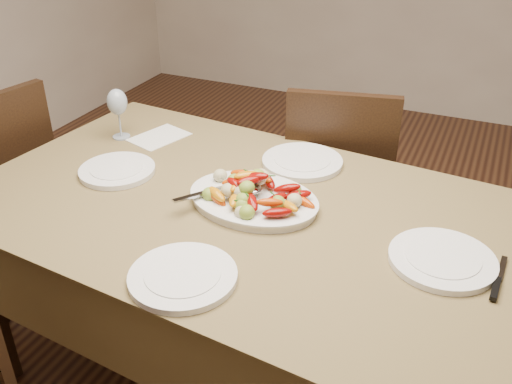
{
  "coord_description": "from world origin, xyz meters",
  "views": [
    {
      "loc": [
        0.37,
        -1.3,
        1.67
      ],
      "look_at": [
        -0.23,
        0.04,
        0.82
      ],
      "focal_mm": 40.0,
      "sensor_mm": 36.0,
      "label": 1
    }
  ],
  "objects_px": {
    "serving_platter": "(253,201)",
    "plate_far": "(302,162)",
    "chair_far": "(339,183)",
    "plate_left": "(117,171)",
    "dining_table": "(256,305)",
    "plate_near": "(183,277)",
    "plate_right": "(442,260)",
    "wine_glass": "(118,112)"
  },
  "relations": [
    {
      "from": "chair_far",
      "to": "serving_platter",
      "type": "relative_size",
      "value": 2.35
    },
    {
      "from": "serving_platter",
      "to": "plate_near",
      "type": "distance_m",
      "value": 0.41
    },
    {
      "from": "chair_far",
      "to": "plate_right",
      "type": "xyz_separation_m",
      "value": [
        0.5,
        -0.8,
        0.29
      ]
    },
    {
      "from": "plate_near",
      "to": "plate_right",
      "type": "bearing_deg",
      "value": 29.99
    },
    {
      "from": "dining_table",
      "to": "chair_far",
      "type": "height_order",
      "value": "chair_far"
    },
    {
      "from": "wine_glass",
      "to": "plate_left",
      "type": "bearing_deg",
      "value": -57.15
    },
    {
      "from": "plate_left",
      "to": "plate_far",
      "type": "height_order",
      "value": "same"
    },
    {
      "from": "dining_table",
      "to": "serving_platter",
      "type": "relative_size",
      "value": 4.56
    },
    {
      "from": "dining_table",
      "to": "plate_near",
      "type": "xyz_separation_m",
      "value": [
        -0.03,
        -0.38,
        0.39
      ]
    },
    {
      "from": "chair_far",
      "to": "plate_near",
      "type": "relative_size",
      "value": 3.44
    },
    {
      "from": "chair_far",
      "to": "plate_right",
      "type": "bearing_deg",
      "value": 109.42
    },
    {
      "from": "chair_far",
      "to": "plate_near",
      "type": "distance_m",
      "value": 1.18
    },
    {
      "from": "dining_table",
      "to": "plate_near",
      "type": "relative_size",
      "value": 6.66
    },
    {
      "from": "serving_platter",
      "to": "plate_left",
      "type": "bearing_deg",
      "value": 179.88
    },
    {
      "from": "chair_far",
      "to": "plate_left",
      "type": "bearing_deg",
      "value": 39.19
    },
    {
      "from": "serving_platter",
      "to": "plate_far",
      "type": "distance_m",
      "value": 0.32
    },
    {
      "from": "plate_right",
      "to": "wine_glass",
      "type": "bearing_deg",
      "value": 165.69
    },
    {
      "from": "chair_far",
      "to": "wine_glass",
      "type": "xyz_separation_m",
      "value": [
        -0.74,
        -0.49,
        0.39
      ]
    },
    {
      "from": "serving_platter",
      "to": "dining_table",
      "type": "bearing_deg",
      "value": -51.61
    },
    {
      "from": "plate_right",
      "to": "plate_far",
      "type": "bearing_deg",
      "value": 143.91
    },
    {
      "from": "serving_platter",
      "to": "plate_near",
      "type": "height_order",
      "value": "serving_platter"
    },
    {
      "from": "dining_table",
      "to": "plate_near",
      "type": "bearing_deg",
      "value": -94.78
    },
    {
      "from": "plate_right",
      "to": "plate_far",
      "type": "distance_m",
      "value": 0.66
    },
    {
      "from": "dining_table",
      "to": "plate_right",
      "type": "xyz_separation_m",
      "value": [
        0.55,
        -0.04,
        0.39
      ]
    },
    {
      "from": "chair_far",
      "to": "plate_left",
      "type": "relative_size",
      "value": 3.72
    },
    {
      "from": "plate_right",
      "to": "plate_far",
      "type": "height_order",
      "value": "same"
    },
    {
      "from": "plate_left",
      "to": "plate_right",
      "type": "xyz_separation_m",
      "value": [
        1.08,
        -0.07,
        0.0
      ]
    },
    {
      "from": "dining_table",
      "to": "wine_glass",
      "type": "relative_size",
      "value": 8.98
    },
    {
      "from": "chair_far",
      "to": "plate_near",
      "type": "xyz_separation_m",
      "value": [
        -0.09,
        -1.14,
        0.29
      ]
    },
    {
      "from": "chair_far",
      "to": "serving_platter",
      "type": "xyz_separation_m",
      "value": [
        -0.07,
        -0.74,
        0.3
      ]
    },
    {
      "from": "plate_right",
      "to": "wine_glass",
      "type": "height_order",
      "value": "wine_glass"
    },
    {
      "from": "plate_left",
      "to": "wine_glass",
      "type": "bearing_deg",
      "value": 122.85
    },
    {
      "from": "dining_table",
      "to": "plate_right",
      "type": "relative_size",
      "value": 6.59
    },
    {
      "from": "chair_far",
      "to": "plate_far",
      "type": "relative_size",
      "value": 3.39
    },
    {
      "from": "plate_far",
      "to": "plate_near",
      "type": "xyz_separation_m",
      "value": [
        -0.06,
        -0.72,
        0.0
      ]
    },
    {
      "from": "dining_table",
      "to": "plate_far",
      "type": "distance_m",
      "value": 0.52
    },
    {
      "from": "chair_far",
      "to": "plate_left",
      "type": "distance_m",
      "value": 0.98
    },
    {
      "from": "plate_left",
      "to": "wine_glass",
      "type": "height_order",
      "value": "wine_glass"
    },
    {
      "from": "plate_far",
      "to": "wine_glass",
      "type": "height_order",
      "value": "wine_glass"
    },
    {
      "from": "plate_right",
      "to": "chair_far",
      "type": "bearing_deg",
      "value": 121.87
    },
    {
      "from": "dining_table",
      "to": "plate_far",
      "type": "relative_size",
      "value": 6.57
    },
    {
      "from": "chair_far",
      "to": "wine_glass",
      "type": "bearing_deg",
      "value": 20.89
    }
  ]
}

